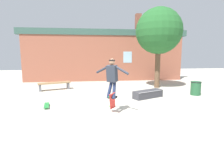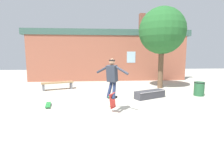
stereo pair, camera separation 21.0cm
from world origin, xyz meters
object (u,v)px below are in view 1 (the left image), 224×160
(skateboard_flipping, at_px, (112,101))
(skateboard_resting, at_px, (47,105))
(park_bench, at_px, (54,84))
(skate_ledge, at_px, (148,94))
(trash_bin, at_px, (196,88))
(skater, at_px, (112,75))
(tree_right, at_px, (159,31))

(skateboard_flipping, xyz_separation_m, skateboard_resting, (-2.57, 1.07, -0.38))
(park_bench, bearing_deg, skate_ledge, -47.26)
(trash_bin, bearing_deg, skater, -152.50)
(skateboard_resting, bearing_deg, skater, 53.80)
(tree_right, bearing_deg, skater, -126.22)
(skate_ledge, height_order, trash_bin, trash_bin)
(skate_ledge, relative_size, skateboard_flipping, 2.15)
(skate_ledge, bearing_deg, skateboard_resting, 167.28)
(trash_bin, height_order, skateboard_resting, trash_bin)
(park_bench, height_order, skater, skater)
(park_bench, xyz_separation_m, skateboard_resting, (0.39, -3.57, -0.29))
(tree_right, height_order, skater, tree_right)
(park_bench, xyz_separation_m, skateboard_flipping, (2.96, -4.64, 0.09))
(tree_right, distance_m, park_bench, 7.23)
(skater, bearing_deg, skate_ledge, -9.25)
(skater, height_order, skateboard_flipping, skater)
(tree_right, xyz_separation_m, skateboard_flipping, (-3.51, -4.72, -3.13))
(skate_ledge, distance_m, skateboard_flipping, 2.92)
(skater, bearing_deg, tree_right, -2.23)
(skate_ledge, bearing_deg, skateboard_flipping, -159.40)
(tree_right, height_order, skateboard_resting, tree_right)
(park_bench, relative_size, skate_ledge, 1.14)
(park_bench, bearing_deg, tree_right, -19.43)
(tree_right, relative_size, skateboard_resting, 5.94)
(skateboard_resting, bearing_deg, skate_ledge, 90.88)
(skateboard_resting, bearing_deg, trash_bin, 88.58)
(skate_ledge, height_order, skateboard_flipping, skateboard_flipping)
(skater, relative_size, skateboard_resting, 1.65)
(park_bench, height_order, skateboard_flipping, skateboard_flipping)
(trash_bin, xyz_separation_m, skateboard_resting, (-7.31, -1.31, -0.31))
(park_bench, relative_size, skateboard_resting, 2.23)
(tree_right, relative_size, park_bench, 2.67)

